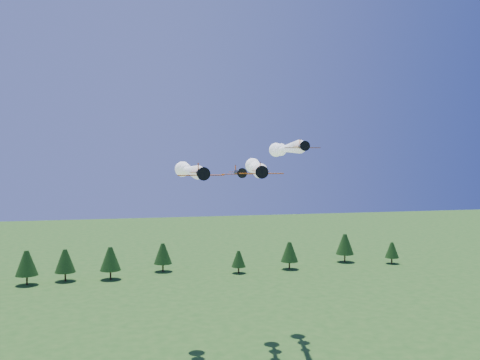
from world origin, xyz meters
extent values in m
cylinder|color=black|center=(0.34, -7.48, 41.76)|extent=(2.18, 5.43, 0.99)
cone|color=black|center=(-0.37, -10.51, 41.76)|extent=(1.17, 1.09, 0.99)
cone|color=black|center=(-0.51, -11.09, 41.76)|extent=(0.53, 0.53, 0.44)
cylinder|color=black|center=(-0.54, -11.26, 41.76)|extent=(2.03, 0.51, 2.08)
cube|color=#DF5500|center=(0.25, -7.86, 41.44)|extent=(7.44, 2.97, 0.12)
cube|color=#DF5500|center=(1.14, -4.05, 41.80)|extent=(2.99, 1.47, 0.07)
cube|color=#DF5500|center=(1.16, -3.96, 42.60)|extent=(0.30, 0.94, 1.44)
ellipsoid|color=#92AEE2|center=(0.13, -8.34, 42.15)|extent=(0.96, 1.32, 0.62)
sphere|color=white|center=(8.94, 29.39, 41.76)|extent=(2.30, 2.30, 2.30)
sphere|color=white|center=(10.03, 34.06, 41.76)|extent=(3.00, 3.00, 3.00)
sphere|color=white|center=(11.12, 38.73, 41.76)|extent=(3.70, 3.70, 3.70)
cylinder|color=black|center=(-8.49, 0.12, 41.33)|extent=(1.31, 5.92, 1.09)
cone|color=black|center=(-8.62, -3.31, 41.33)|extent=(1.13, 1.02, 1.09)
cone|color=black|center=(-8.64, -3.96, 41.33)|extent=(0.50, 0.51, 0.48)
cylinder|color=black|center=(-8.65, -4.15, 41.33)|extent=(2.29, 0.13, 2.29)
cube|color=#DF5500|center=(-8.51, -0.32, 40.98)|extent=(8.11, 1.77, 0.13)
cube|color=#DF5500|center=(-8.34, 3.99, 41.39)|extent=(3.19, 1.04, 0.08)
cube|color=#DF5500|center=(-8.34, 4.09, 42.26)|extent=(0.14, 1.04, 1.58)
ellipsoid|color=#92AEE2|center=(-8.53, -0.86, 41.77)|extent=(0.83, 1.34, 0.68)
sphere|color=white|center=(-7.37, 29.88, 41.33)|extent=(2.30, 2.30, 2.30)
sphere|color=white|center=(-7.23, 33.48, 41.33)|extent=(3.00, 3.00, 3.00)
sphere|color=white|center=(-7.10, 37.07, 41.33)|extent=(3.70, 3.70, 3.70)
cylinder|color=black|center=(9.91, -0.58, 46.08)|extent=(1.75, 4.70, 0.86)
cone|color=black|center=(9.38, -3.22, 46.08)|extent=(0.99, 0.92, 0.86)
cone|color=black|center=(9.28, -3.72, 46.08)|extent=(0.44, 0.45, 0.38)
cylinder|color=black|center=(9.25, -3.86, 46.08)|extent=(1.77, 0.39, 1.80)
cube|color=#DF5500|center=(9.84, -0.91, 45.80)|extent=(6.43, 2.38, 0.10)
cube|color=#DF5500|center=(10.50, 2.40, 46.12)|extent=(2.57, 1.20, 0.06)
cube|color=#DF5500|center=(10.52, 2.48, 46.80)|extent=(0.24, 0.81, 1.24)
ellipsoid|color=#92AEE2|center=(9.76, -1.33, 46.42)|extent=(0.81, 1.13, 0.53)
sphere|color=white|center=(17.00, 34.78, 46.08)|extent=(2.30, 2.30, 2.30)
sphere|color=white|center=(17.91, 39.30, 46.08)|extent=(3.00, 3.00, 3.00)
sphere|color=white|center=(18.81, 43.82, 46.08)|extent=(3.70, 3.70, 3.70)
cylinder|color=black|center=(-0.06, 7.39, 41.17)|extent=(1.05, 4.89, 0.90)
cone|color=black|center=(-0.15, 4.55, 41.17)|extent=(0.93, 0.84, 0.90)
cone|color=black|center=(-0.17, 4.01, 41.17)|extent=(0.41, 0.42, 0.40)
cylinder|color=black|center=(-0.17, 3.86, 41.17)|extent=(1.89, 0.10, 1.89)
cube|color=#DF5500|center=(-0.08, 7.03, 40.88)|extent=(6.70, 1.42, 0.11)
cube|color=#DF5500|center=(0.04, 10.58, 41.22)|extent=(2.63, 0.85, 0.06)
cube|color=#DF5500|center=(0.04, 10.67, 41.94)|extent=(0.11, 0.86, 1.31)
ellipsoid|color=#92AEE2|center=(-0.09, 6.58, 41.53)|extent=(0.68, 1.10, 0.56)
cylinder|color=#382314|center=(22.03, 104.51, 1.19)|extent=(0.60, 0.60, 2.39)
cone|color=black|center=(22.03, 104.51, 5.45)|extent=(5.45, 5.45, 6.13)
cylinder|color=#382314|center=(-5.82, 113.75, 1.53)|extent=(0.60, 0.60, 3.06)
cone|color=black|center=(-5.82, 113.75, 7.00)|extent=(7.00, 7.00, 7.87)
cylinder|color=#382314|center=(88.04, 107.93, 1.24)|extent=(0.60, 0.60, 2.48)
cone|color=black|center=(88.04, 107.93, 5.67)|extent=(5.67, 5.67, 6.38)
cylinder|color=#382314|center=(-53.42, 102.46, 1.67)|extent=(0.60, 0.60, 3.34)
cone|color=black|center=(-53.42, 102.46, 7.63)|extent=(7.63, 7.63, 8.59)
cylinder|color=#382314|center=(-25.36, 104.64, 1.64)|extent=(0.60, 0.60, 3.29)
cone|color=black|center=(-25.36, 104.64, 7.51)|extent=(7.51, 7.51, 8.45)
cylinder|color=#382314|center=(43.16, 106.99, 1.50)|extent=(0.60, 0.60, 3.01)
cone|color=black|center=(43.16, 106.99, 6.87)|extent=(6.87, 6.87, 7.73)
cylinder|color=#382314|center=(-41.03, 105.41, 1.59)|extent=(0.60, 0.60, 3.19)
cone|color=black|center=(-41.03, 105.41, 7.29)|extent=(7.29, 7.29, 8.20)
cylinder|color=#382314|center=(70.42, 115.50, 1.65)|extent=(0.60, 0.60, 3.30)
cone|color=black|center=(70.42, 115.50, 7.54)|extent=(7.54, 7.54, 8.48)
camera|label=1|loc=(-22.69, -92.03, 44.10)|focal=40.00mm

